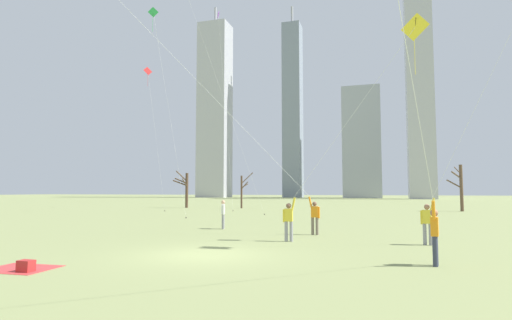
{
  "coord_description": "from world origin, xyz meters",
  "views": [
    {
      "loc": [
        5.71,
        -12.71,
        2.14
      ],
      "look_at": [
        0.0,
        6.0,
        3.64
      ],
      "focal_mm": 28.52,
      "sensor_mm": 36.0,
      "label": 1
    }
  ],
  "objects_px": {
    "kite_flyer_foreground_right_yellow": "(309,188)",
    "distant_kite_low_near_trees_green": "(156,32)",
    "bystander_watching_nearby": "(223,213)",
    "distant_kite_high_overhead_red": "(150,86)",
    "kite_flyer_foreground_left_pink": "(470,129)",
    "bare_tree_leftmost": "(461,187)",
    "picnic_spot": "(24,267)",
    "kite_flyer_midfield_center_teal": "(425,175)",
    "bare_tree_left_of_center": "(186,188)",
    "kite_flyer_midfield_right_white": "(258,154)",
    "distant_kite_drifting_right_purple": "(219,30)",
    "bare_tree_rightmost": "(242,190)"
  },
  "relations": [
    {
      "from": "distant_kite_high_overhead_red",
      "to": "bare_tree_rightmost",
      "type": "relative_size",
      "value": 3.4
    },
    {
      "from": "kite_flyer_midfield_right_white",
      "to": "bare_tree_rightmost",
      "type": "distance_m",
      "value": 30.74
    },
    {
      "from": "bystander_watching_nearby",
      "to": "bare_tree_left_of_center",
      "type": "height_order",
      "value": "bare_tree_left_of_center"
    },
    {
      "from": "kite_flyer_midfield_center_teal",
      "to": "picnic_spot",
      "type": "height_order",
      "value": "kite_flyer_midfield_center_teal"
    },
    {
      "from": "kite_flyer_foreground_right_yellow",
      "to": "distant_kite_drifting_right_purple",
      "type": "distance_m",
      "value": 39.35
    },
    {
      "from": "distant_kite_drifting_right_purple",
      "to": "bare_tree_leftmost",
      "type": "bearing_deg",
      "value": 1.41
    },
    {
      "from": "bystander_watching_nearby",
      "to": "distant_kite_high_overhead_red",
      "type": "height_order",
      "value": "distant_kite_high_overhead_red"
    },
    {
      "from": "kite_flyer_midfield_right_white",
      "to": "kite_flyer_midfield_center_teal",
      "type": "xyz_separation_m",
      "value": [
        6.89,
        -7.88,
        -1.41
      ]
    },
    {
      "from": "kite_flyer_midfield_center_teal",
      "to": "distant_kite_high_overhead_red",
      "type": "bearing_deg",
      "value": 133.3
    },
    {
      "from": "distant_kite_high_overhead_red",
      "to": "bare_tree_left_of_center",
      "type": "height_order",
      "value": "distant_kite_high_overhead_red"
    },
    {
      "from": "kite_flyer_foreground_left_pink",
      "to": "bare_tree_left_of_center",
      "type": "relative_size",
      "value": 3.9
    },
    {
      "from": "distant_kite_drifting_right_purple",
      "to": "picnic_spot",
      "type": "xyz_separation_m",
      "value": [
        9.88,
        -37.95,
        -22.57
      ]
    },
    {
      "from": "kite_flyer_foreground_right_yellow",
      "to": "kite_flyer_midfield_center_teal",
      "type": "distance_m",
      "value": 7.17
    },
    {
      "from": "bystander_watching_nearby",
      "to": "distant_kite_drifting_right_purple",
      "type": "bearing_deg",
      "value": 112.84
    },
    {
      "from": "kite_flyer_foreground_right_yellow",
      "to": "bare_tree_left_of_center",
      "type": "distance_m",
      "value": 36.61
    },
    {
      "from": "kite_flyer_foreground_right_yellow",
      "to": "distant_kite_drifting_right_purple",
      "type": "bearing_deg",
      "value": 118.87
    },
    {
      "from": "kite_flyer_foreground_left_pink",
      "to": "distant_kite_low_near_trees_green",
      "type": "relative_size",
      "value": 1.07
    },
    {
      "from": "bare_tree_left_of_center",
      "to": "bare_tree_leftmost",
      "type": "height_order",
      "value": "bare_tree_leftmost"
    },
    {
      "from": "kite_flyer_midfield_right_white",
      "to": "bare_tree_left_of_center",
      "type": "relative_size",
      "value": 3.23
    },
    {
      "from": "kite_flyer_foreground_right_yellow",
      "to": "distant_kite_low_near_trees_green",
      "type": "distance_m",
      "value": 22.39
    },
    {
      "from": "distant_kite_low_near_trees_green",
      "to": "distant_kite_high_overhead_red",
      "type": "xyz_separation_m",
      "value": [
        -5.76,
        8.39,
        -1.9
      ]
    },
    {
      "from": "picnic_spot",
      "to": "kite_flyer_midfield_right_white",
      "type": "bearing_deg",
      "value": 71.51
    },
    {
      "from": "kite_flyer_midfield_right_white",
      "to": "kite_flyer_foreground_right_yellow",
      "type": "bearing_deg",
      "value": -33.96
    },
    {
      "from": "bystander_watching_nearby",
      "to": "distant_kite_high_overhead_red",
      "type": "relative_size",
      "value": 0.11
    },
    {
      "from": "distant_kite_drifting_right_purple",
      "to": "picnic_spot",
      "type": "height_order",
      "value": "distant_kite_drifting_right_purple"
    },
    {
      "from": "kite_flyer_foreground_right_yellow",
      "to": "picnic_spot",
      "type": "distance_m",
      "value": 10.82
    },
    {
      "from": "distant_kite_high_overhead_red",
      "to": "kite_flyer_foreground_right_yellow",
      "type": "bearing_deg",
      "value": -44.36
    },
    {
      "from": "kite_flyer_foreground_left_pink",
      "to": "kite_flyer_midfield_center_teal",
      "type": "bearing_deg",
      "value": -110.51
    },
    {
      "from": "bystander_watching_nearby",
      "to": "distant_kite_low_near_trees_green",
      "type": "distance_m",
      "value": 18.12
    },
    {
      "from": "kite_flyer_foreground_left_pink",
      "to": "bare_tree_leftmost",
      "type": "xyz_separation_m",
      "value": [
        4.74,
        29.94,
        -1.95
      ]
    },
    {
      "from": "kite_flyer_midfield_right_white",
      "to": "distant_kite_low_near_trees_green",
      "type": "distance_m",
      "value": 18.59
    },
    {
      "from": "kite_flyer_midfield_center_teal",
      "to": "bare_tree_rightmost",
      "type": "distance_m",
      "value": 40.65
    },
    {
      "from": "kite_flyer_midfield_right_white",
      "to": "kite_flyer_foreground_left_pink",
      "type": "height_order",
      "value": "kite_flyer_foreground_left_pink"
    },
    {
      "from": "kite_flyer_midfield_center_teal",
      "to": "distant_kite_high_overhead_red",
      "type": "relative_size",
      "value": 1.1
    },
    {
      "from": "kite_flyer_foreground_right_yellow",
      "to": "bare_tree_leftmost",
      "type": "distance_m",
      "value": 32.11
    },
    {
      "from": "distant_kite_low_near_trees_green",
      "to": "picnic_spot",
      "type": "bearing_deg",
      "value": -67.9
    },
    {
      "from": "bare_tree_left_of_center",
      "to": "bare_tree_leftmost",
      "type": "relative_size",
      "value": 0.97
    },
    {
      "from": "kite_flyer_foreground_right_yellow",
      "to": "distant_kite_high_overhead_red",
      "type": "relative_size",
      "value": 0.64
    },
    {
      "from": "distant_kite_high_overhead_red",
      "to": "bare_tree_rightmost",
      "type": "distance_m",
      "value": 16.9
    },
    {
      "from": "kite_flyer_foreground_right_yellow",
      "to": "bare_tree_left_of_center",
      "type": "xyz_separation_m",
      "value": [
        -20.99,
        30.0,
        0.24
      ]
    },
    {
      "from": "kite_flyer_midfield_center_teal",
      "to": "bystander_watching_nearby",
      "type": "bearing_deg",
      "value": 133.32
    },
    {
      "from": "distant_kite_low_near_trees_green",
      "to": "bare_tree_left_of_center",
      "type": "bearing_deg",
      "value": 109.43
    },
    {
      "from": "kite_flyer_midfield_center_teal",
      "to": "bare_tree_left_of_center",
      "type": "bearing_deg",
      "value": 124.83
    },
    {
      "from": "picnic_spot",
      "to": "kite_flyer_midfield_center_teal",
      "type": "bearing_deg",
      "value": 13.78
    },
    {
      "from": "distant_kite_low_near_trees_green",
      "to": "bare_tree_rightmost",
      "type": "distance_m",
      "value": 23.3
    },
    {
      "from": "bare_tree_leftmost",
      "to": "bare_tree_rightmost",
      "type": "bearing_deg",
      "value": 178.64
    },
    {
      "from": "kite_flyer_midfield_right_white",
      "to": "bystander_watching_nearby",
      "type": "relative_size",
      "value": 9.47
    },
    {
      "from": "kite_flyer_midfield_center_teal",
      "to": "distant_kite_low_near_trees_green",
      "type": "relative_size",
      "value": 0.97
    },
    {
      "from": "kite_flyer_foreground_left_pink",
      "to": "bare_tree_leftmost",
      "type": "height_order",
      "value": "kite_flyer_foreground_left_pink"
    },
    {
      "from": "distant_kite_drifting_right_purple",
      "to": "picnic_spot",
      "type": "distance_m",
      "value": 45.25
    }
  ]
}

